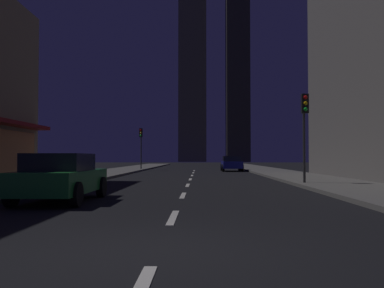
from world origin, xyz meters
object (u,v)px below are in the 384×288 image
(fire_hydrant_far_left, at_px, (87,173))
(street_lamp_right, at_px, (363,30))
(car_parked_near, at_px, (61,177))
(traffic_light_far_left, at_px, (141,139))
(traffic_light_near_right, at_px, (305,118))
(car_parked_far, at_px, (232,163))

(fire_hydrant_far_left, distance_m, street_lamp_right, 16.66)
(car_parked_near, relative_size, fire_hydrant_far_left, 6.48)
(traffic_light_far_left, height_order, street_lamp_right, street_lamp_right)
(street_lamp_right, bearing_deg, traffic_light_far_left, 109.94)
(fire_hydrant_far_left, distance_m, traffic_light_far_left, 18.83)
(fire_hydrant_far_left, relative_size, traffic_light_near_right, 0.16)
(fire_hydrant_far_left, xyz_separation_m, street_lamp_right, (11.28, -11.37, 4.61))
(car_parked_far, relative_size, traffic_light_far_left, 1.01)
(car_parked_far, height_order, fire_hydrant_far_left, car_parked_far)
(car_parked_near, height_order, traffic_light_far_left, traffic_light_far_left)
(traffic_light_near_right, bearing_deg, fire_hydrant_far_left, 160.30)
(car_parked_far, height_order, street_lamp_right, street_lamp_right)
(fire_hydrant_far_left, bearing_deg, car_parked_near, -78.27)
(car_parked_far, bearing_deg, fire_hydrant_far_left, -120.76)
(car_parked_far, relative_size, fire_hydrant_far_left, 6.48)
(fire_hydrant_far_left, bearing_deg, traffic_light_far_left, 88.77)
(car_parked_near, xyz_separation_m, fire_hydrant_far_left, (-2.30, 11.08, -0.29))
(street_lamp_right, bearing_deg, car_parked_far, 93.73)
(fire_hydrant_far_left, height_order, traffic_light_near_right, traffic_light_near_right)
(car_parked_near, relative_size, car_parked_far, 1.00)
(car_parked_near, relative_size, street_lamp_right, 0.64)
(car_parked_near, distance_m, traffic_light_near_right, 11.74)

